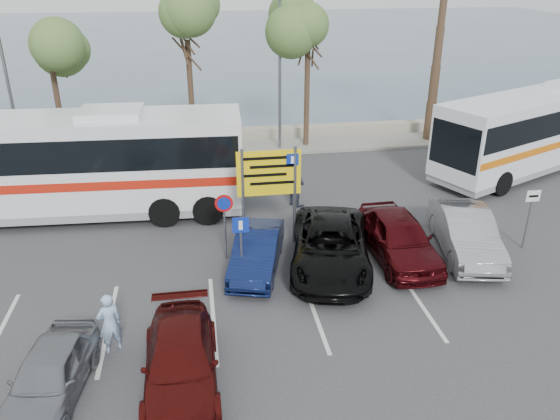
{
  "coord_description": "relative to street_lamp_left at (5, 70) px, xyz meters",
  "views": [
    {
      "loc": [
        -1.3,
        -13.96,
        9.23
      ],
      "look_at": [
        1.35,
        3.0,
        1.39
      ],
      "focal_mm": 35.0,
      "sensor_mm": 36.0,
      "label": 1
    }
  ],
  "objects": [
    {
      "name": "ground",
      "position": [
        10.0,
        -13.52,
        -4.6
      ],
      "size": [
        120.0,
        120.0,
        0.0
      ],
      "primitive_type": "plane",
      "color": "#363639",
      "rests_on": "ground"
    },
    {
      "name": "kerb_strip",
      "position": [
        10.0,
        0.48,
        -4.52
      ],
      "size": [
        44.0,
        2.4,
        0.15
      ],
      "primitive_type": "cube",
      "color": "gray",
      "rests_on": "ground"
    },
    {
      "name": "seawall",
      "position": [
        10.0,
        2.48,
        -4.3
      ],
      "size": [
        48.0,
        0.8,
        0.6
      ],
      "primitive_type": "cube",
      "color": "gray",
      "rests_on": "ground"
    },
    {
      "name": "sea",
      "position": [
        10.0,
        46.48,
        -4.59
      ],
      "size": [
        140.0,
        140.0,
        0.0
      ],
      "primitive_type": "plane",
      "color": "#44556D",
      "rests_on": "ground"
    },
    {
      "name": "tree_left",
      "position": [
        2.0,
        0.48,
        1.41
      ],
      "size": [
        3.2,
        3.2,
        7.2
      ],
      "color": "#382619",
      "rests_on": "kerb_strip"
    },
    {
      "name": "tree_mid",
      "position": [
        8.5,
        0.48,
        2.06
      ],
      "size": [
        3.2,
        3.2,
        8.0
      ],
      "color": "#382619",
      "rests_on": "kerb_strip"
    },
    {
      "name": "tree_right",
      "position": [
        14.5,
        0.48,
        1.57
      ],
      "size": [
        3.2,
        3.2,
        7.4
      ],
      "color": "#382619",
      "rests_on": "kerb_strip"
    },
    {
      "name": "street_lamp_left",
      "position": [
        0.0,
        0.0,
        0.0
      ],
      "size": [
        0.45,
        1.15,
        8.01
      ],
      "color": "slate",
      "rests_on": "kerb_strip"
    },
    {
      "name": "street_lamp_right",
      "position": [
        13.0,
        0.0,
        0.0
      ],
      "size": [
        0.45,
        1.15,
        8.01
      ],
      "color": "slate",
      "rests_on": "kerb_strip"
    },
    {
      "name": "direction_sign",
      "position": [
        11.0,
        -10.32,
        -2.17
      ],
      "size": [
        2.2,
        0.12,
        3.6
      ],
      "color": "slate",
      "rests_on": "ground"
    },
    {
      "name": "sign_no_stop",
      "position": [
        9.4,
        -11.13,
        -3.02
      ],
      "size": [
        0.6,
        0.08,
        2.35
      ],
      "color": "slate",
      "rests_on": "ground"
    },
    {
      "name": "sign_parking",
      "position": [
        9.8,
        -12.73,
        -3.13
      ],
      "size": [
        0.5,
        0.07,
        2.25
      ],
      "color": "slate",
      "rests_on": "ground"
    },
    {
      "name": "sign_taxi",
      "position": [
        19.8,
        -12.03,
        -3.18
      ],
      "size": [
        0.5,
        0.07,
        2.2
      ],
      "color": "slate",
      "rests_on": "ground"
    },
    {
      "name": "lane_markings",
      "position": [
        8.86,
        -14.52,
        -4.6
      ],
      "size": [
        12.02,
        4.2,
        0.01
      ],
      "primitive_type": null,
      "color": "silver",
      "rests_on": "ground"
    },
    {
      "name": "coach_bus_left",
      "position": [
        3.5,
        -6.75,
        -2.62
      ],
      "size": [
        13.81,
        3.56,
        4.27
      ],
      "color": "white",
      "rests_on": "ground"
    },
    {
      "name": "coach_bus_right",
      "position": [
        25.0,
        -4.44,
        -2.76
      ],
      "size": [
        12.68,
        7.82,
        3.97
      ],
      "color": "white",
      "rests_on": "ground"
    },
    {
      "name": "car_silver_a",
      "position": [
        5.0,
        -17.02,
        -3.97
      ],
      "size": [
        2.01,
        3.86,
        1.26
      ],
      "primitive_type": "imported",
      "rotation": [
        0.0,
        0.0,
        -0.15
      ],
      "color": "gray",
      "rests_on": "ground"
    },
    {
      "name": "car_blue",
      "position": [
        10.36,
        -12.02,
        -3.95
      ],
      "size": [
        2.36,
        4.18,
        1.3
      ],
      "primitive_type": "imported",
      "rotation": [
        0.0,
        0.0,
        -0.26
      ],
      "color": "#0E1842",
      "rests_on": "ground"
    },
    {
      "name": "car_maroon",
      "position": [
        7.96,
        -17.02,
        -3.97
      ],
      "size": [
        1.76,
        4.32,
        1.25
      ],
      "primitive_type": "imported",
      "rotation": [
        0.0,
        0.0,
        0.0
      ],
      "color": "#480D0C",
      "rests_on": "ground"
    },
    {
      "name": "car_red",
      "position": [
        15.16,
        -12.02,
        -3.81
      ],
      "size": [
        1.91,
        4.64,
        1.57
      ],
      "primitive_type": "imported",
      "rotation": [
        0.0,
        0.0,
        0.01
      ],
      "color": "#3F090D",
      "rests_on": "ground"
    },
    {
      "name": "suv_black",
      "position": [
        12.76,
        -12.21,
        -3.85
      ],
      "size": [
        3.62,
        5.79,
        1.49
      ],
      "primitive_type": "imported",
      "rotation": [
        0.0,
        0.0,
        -0.23
      ],
      "color": "black",
      "rests_on": "ground"
    },
    {
      "name": "car_silver_b",
      "position": [
        17.56,
        -12.02,
        -3.83
      ],
      "size": [
        2.47,
        4.87,
        1.53
      ],
      "primitive_type": "imported",
      "rotation": [
        0.0,
        0.0,
        -0.19
      ],
      "color": "#949499",
      "rests_on": "ground"
    },
    {
      "name": "pedestrian_near",
      "position": [
        6.17,
        -15.52,
        -3.76
      ],
      "size": [
        0.73,
        0.63,
        1.68
      ],
      "primitive_type": "imported",
      "rotation": [
        0.0,
        0.0,
        3.6
      ],
      "color": "#9AB8E1",
      "rests_on": "ground"
    },
    {
      "name": "pedestrian_far",
      "position": [
        12.54,
        -7.02,
        -3.68
      ],
      "size": [
        1.09,
        1.13,
        1.83
      ],
      "primitive_type": "imported",
      "rotation": [
        0.0,
        0.0,
        2.23
      ],
      "color": "#303549",
      "rests_on": "ground"
    }
  ]
}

